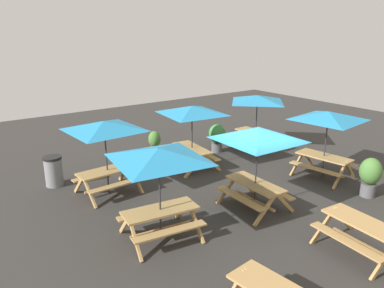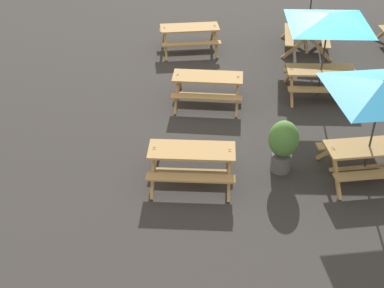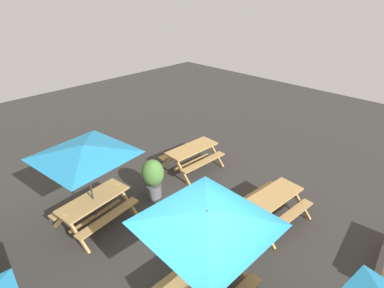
{
  "view_description": "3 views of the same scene",
  "coord_description": "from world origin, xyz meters",
  "px_view_note": "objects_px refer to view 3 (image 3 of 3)",
  "views": [
    {
      "loc": [
        -6.98,
        7.38,
        4.88
      ],
      "look_at": [
        3.45,
        -0.19,
        0.9
      ],
      "focal_mm": 35.0,
      "sensor_mm": 36.0,
      "label": 1
    },
    {
      "loc": [
        -3.61,
        -12.41,
        7.07
      ],
      "look_at": [
        -3.62,
        -3.4,
        0.9
      ],
      "focal_mm": 50.0,
      "sensor_mm": 36.0,
      "label": 2
    },
    {
      "loc": [
        2.66,
        2.74,
        5.48
      ],
      "look_at": [
        -3.62,
        -3.4,
        0.9
      ],
      "focal_mm": 28.0,
      "sensor_mm": 36.0,
      "label": 3
    }
  ],
  "objects_px": {
    "picnic_table_6": "(207,225)",
    "potted_plant_0": "(153,176)",
    "picnic_table_5": "(272,202)",
    "picnic_table_2": "(192,153)",
    "picnic_table_7": "(85,157)"
  },
  "relations": [
    {
      "from": "picnic_table_7",
      "to": "picnic_table_2",
      "type": "bearing_deg",
      "value": 174.69
    },
    {
      "from": "potted_plant_0",
      "to": "picnic_table_7",
      "type": "bearing_deg",
      "value": -6.76
    },
    {
      "from": "picnic_table_6",
      "to": "picnic_table_7",
      "type": "xyz_separation_m",
      "value": [
        0.29,
        -3.56,
        0.0
      ]
    },
    {
      "from": "picnic_table_5",
      "to": "potted_plant_0",
      "type": "relative_size",
      "value": 1.57
    },
    {
      "from": "picnic_table_5",
      "to": "potted_plant_0",
      "type": "distance_m",
      "value": 3.34
    },
    {
      "from": "picnic_table_5",
      "to": "picnic_table_6",
      "type": "relative_size",
      "value": 0.68
    },
    {
      "from": "picnic_table_2",
      "to": "potted_plant_0",
      "type": "xyz_separation_m",
      "value": [
        1.94,
        0.33,
        0.13
      ]
    },
    {
      "from": "picnic_table_6",
      "to": "potted_plant_0",
      "type": "distance_m",
      "value": 3.88
    },
    {
      "from": "picnic_table_5",
      "to": "potted_plant_0",
      "type": "height_order",
      "value": "potted_plant_0"
    },
    {
      "from": "picnic_table_6",
      "to": "potted_plant_0",
      "type": "xyz_separation_m",
      "value": [
        -1.47,
        -3.35,
        -1.29
      ]
    },
    {
      "from": "picnic_table_2",
      "to": "potted_plant_0",
      "type": "bearing_deg",
      "value": 12.55
    },
    {
      "from": "picnic_table_2",
      "to": "picnic_table_7",
      "type": "xyz_separation_m",
      "value": [
        3.7,
        0.12,
        1.43
      ]
    },
    {
      "from": "picnic_table_7",
      "to": "picnic_table_6",
      "type": "bearing_deg",
      "value": 87.53
    },
    {
      "from": "picnic_table_5",
      "to": "picnic_table_7",
      "type": "xyz_separation_m",
      "value": [
        3.29,
        -3.18,
        1.43
      ]
    },
    {
      "from": "picnic_table_2",
      "to": "potted_plant_0",
      "type": "distance_m",
      "value": 1.97
    }
  ]
}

